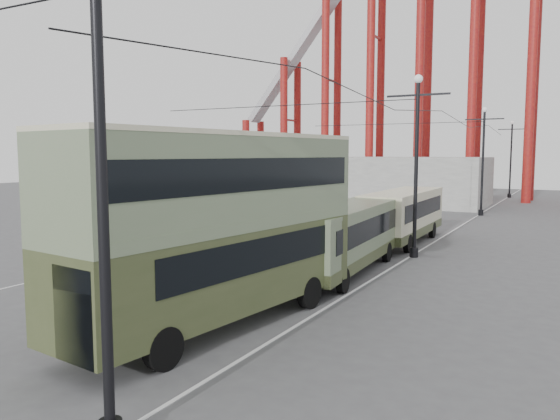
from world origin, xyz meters
The scene contains 12 objects.
ground centered at (0.00, 0.00, 0.00)m, with size 160.00×160.00×0.00m, color #4C4C4F.
road_markings centered at (-0.86, 19.70, 0.01)m, with size 12.52×120.00×0.01m.
lamp_post_near centered at (5.60, -3.00, 7.86)m, with size 3.20×0.44×10.80m.
lamp_post_mid centered at (5.60, 18.00, 4.68)m, with size 3.20×0.44×9.32m.
lamp_post_far centered at (5.60, 40.00, 4.68)m, with size 3.20×0.44×9.32m.
lamp_post_distant centered at (5.60, 62.00, 4.68)m, with size 3.20×0.44×9.32m.
roller_coaster centered at (-2.49, 56.89, 22.92)m, with size 52.95×5.00×55.48m.
fairground_shed centered at (-6.00, 47.00, 2.50)m, with size 22.00×10.00×5.00m, color gray.
double_decker_bus centered at (3.28, 3.91, 3.36)m, with size 4.14×11.43×6.00m.
single_decker_green centered at (3.82, 12.90, 1.71)m, with size 3.11×10.84×3.03m.
single_decker_cream centered at (3.78, 22.30, 1.76)m, with size 2.69×10.08×3.12m.
pedestrian centered at (1.49, 7.48, 0.80)m, with size 0.59×0.38×1.60m, color black.
Camera 1 is at (12.90, -9.86, 5.35)m, focal length 35.00 mm.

